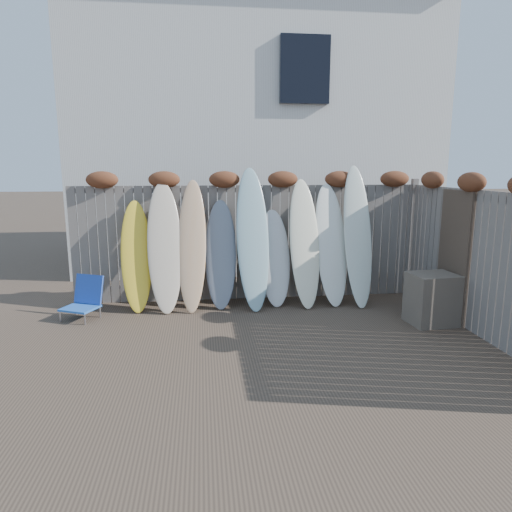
{
  "coord_description": "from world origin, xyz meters",
  "views": [
    {
      "loc": [
        -0.79,
        -5.44,
        2.31
      ],
      "look_at": [
        0.0,
        1.2,
        1.0
      ],
      "focal_mm": 32.0,
      "sensor_mm": 36.0,
      "label": 1
    }
  ],
  "objects": [
    {
      "name": "ground",
      "position": [
        0.0,
        0.0,
        0.0
      ],
      "size": [
        80.0,
        80.0,
        0.0
      ],
      "primitive_type": "plane",
      "color": "#493A2D"
    },
    {
      "name": "back_fence",
      "position": [
        0.06,
        2.39,
        1.18
      ],
      "size": [
        6.05,
        0.28,
        2.24
      ],
      "color": "slate",
      "rests_on": "ground"
    },
    {
      "name": "right_fence",
      "position": [
        2.99,
        0.25,
        1.14
      ],
      "size": [
        0.28,
        4.4,
        2.24
      ],
      "color": "slate",
      "rests_on": "ground"
    },
    {
      "name": "house",
      "position": [
        0.5,
        6.5,
        3.2
      ],
      "size": [
        8.5,
        5.5,
        6.33
      ],
      "color": "silver",
      "rests_on": "ground"
    },
    {
      "name": "beach_chair",
      "position": [
        -2.63,
        1.64,
        0.3
      ],
      "size": [
        0.66,
        0.67,
        0.65
      ],
      "color": "blue",
      "rests_on": "ground"
    },
    {
      "name": "wooden_crate",
      "position": [
        2.58,
        0.74,
        0.38
      ],
      "size": [
        0.7,
        0.6,
        0.76
      ],
      "primitive_type": "cube",
      "rotation": [
        0.0,
        0.0,
        0.09
      ],
      "color": "brown",
      "rests_on": "ground"
    },
    {
      "name": "lattice_panel",
      "position": [
        3.0,
        1.14,
        0.99
      ],
      "size": [
        0.14,
        1.32,
        1.97
      ],
      "primitive_type": "cube",
      "rotation": [
        0.0,
        0.0,
        -0.06
      ],
      "color": "#3C2A24",
      "rests_on": "ground"
    },
    {
      "name": "surfboard_0",
      "position": [
        -1.86,
        1.99,
        0.89
      ],
      "size": [
        0.54,
        0.68,
        1.78
      ],
      "primitive_type": "ellipsoid",
      "rotation": [
        -0.31,
        0.0,
        0.1
      ],
      "color": "yellow",
      "rests_on": "ground"
    },
    {
      "name": "surfboard_1",
      "position": [
        -1.4,
        1.94,
        1.04
      ],
      "size": [
        0.61,
        0.78,
        2.08
      ],
      "primitive_type": "ellipsoid",
      "rotation": [
        -0.31,
        0.0,
        0.08
      ],
      "color": "beige",
      "rests_on": "ground"
    },
    {
      "name": "surfboard_2",
      "position": [
        -0.96,
        1.94,
        1.05
      ],
      "size": [
        0.52,
        0.78,
        2.11
      ],
      "primitive_type": "ellipsoid",
      "rotation": [
        -0.31,
        0.0,
        -0.09
      ],
      "color": "#FFD982",
      "rests_on": "ground"
    },
    {
      "name": "surfboard_3",
      "position": [
        -0.49,
        2.01,
        0.89
      ],
      "size": [
        0.56,
        0.67,
        1.77
      ],
      "primitive_type": "ellipsoid",
      "rotation": [
        -0.31,
        0.0,
        -0.07
      ],
      "color": "slate",
      "rests_on": "ground"
    },
    {
      "name": "surfboard_4",
      "position": [
        0.03,
        1.92,
        1.15
      ],
      "size": [
        0.56,
        0.83,
        2.31
      ],
      "primitive_type": "ellipsoid",
      "rotation": [
        -0.31,
        0.0,
        0.04
      ],
      "color": "#8DB4BC",
      "rests_on": "ground"
    },
    {
      "name": "surfboard_5",
      "position": [
        0.41,
        2.02,
        0.8
      ],
      "size": [
        0.55,
        0.6,
        1.6
      ],
      "primitive_type": "ellipsoid",
      "rotation": [
        -0.31,
        0.0,
        0.05
      ],
      "color": "silver",
      "rests_on": "ground"
    },
    {
      "name": "surfboard_6",
      "position": [
        0.91,
        1.94,
        1.06
      ],
      "size": [
        0.52,
        0.76,
        2.11
      ],
      "primitive_type": "ellipsoid",
      "rotation": [
        -0.31,
        0.0,
        0.04
      ],
      "color": "white",
      "rests_on": "ground"
    },
    {
      "name": "surfboard_7",
      "position": [
        1.38,
        1.99,
        1.02
      ],
      "size": [
        0.6,
        0.76,
        2.03
      ],
      "primitive_type": "ellipsoid",
      "rotation": [
        -0.31,
        0.0,
        0.08
      ],
      "color": "white",
      "rests_on": "ground"
    },
    {
      "name": "surfboard_8",
      "position": [
        1.81,
        1.9,
        1.17
      ],
      "size": [
        0.48,
        0.83,
        2.34
      ],
      "primitive_type": "ellipsoid",
      "rotation": [
        -0.31,
        0.0,
        -0.02
      ],
      "color": "silver",
      "rests_on": "ground"
    }
  ]
}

